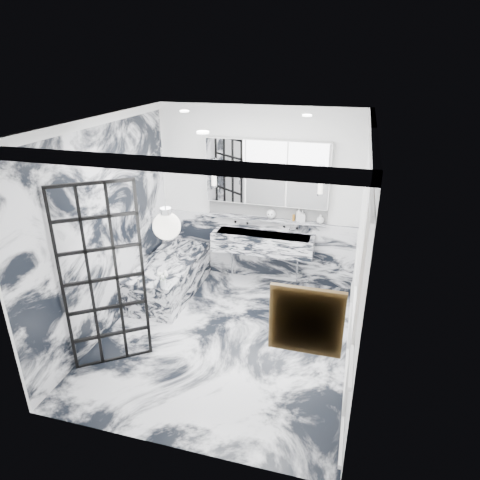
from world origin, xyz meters
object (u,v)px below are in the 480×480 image
(mirror_cabinet, at_px, (267,173))
(bathtub, at_px, (170,277))
(crittall_door, at_px, (104,279))
(trough_sink, at_px, (263,243))

(mirror_cabinet, xyz_separation_m, bathtub, (-1.32, -0.83, -1.54))
(crittall_door, distance_m, mirror_cabinet, 2.93)
(crittall_door, xyz_separation_m, mirror_cabinet, (1.33, 2.52, 0.70))
(trough_sink, distance_m, mirror_cabinet, 1.10)
(trough_sink, height_order, bathtub, trough_sink)
(crittall_door, bearing_deg, trough_sink, 25.14)
(mirror_cabinet, height_order, bathtub, mirror_cabinet)
(mirror_cabinet, bearing_deg, crittall_door, -117.84)
(mirror_cabinet, distance_m, bathtub, 2.20)
(bathtub, bearing_deg, crittall_door, -90.21)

